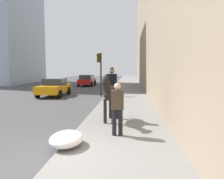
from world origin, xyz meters
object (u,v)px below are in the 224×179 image
(mounted_horse_near, at_px, (111,92))
(car_mid_lane, at_px, (87,80))
(pedestrian_greeting, at_px, (117,105))
(traffic_light_near_curb, at_px, (100,67))
(car_near_lane, at_px, (54,87))

(mounted_horse_near, distance_m, car_mid_lane, 19.84)
(pedestrian_greeting, xyz_separation_m, car_mid_lane, (21.15, 5.10, -0.33))
(mounted_horse_near, height_order, car_mid_lane, mounted_horse_near)
(traffic_light_near_curb, bearing_deg, mounted_horse_near, -169.34)
(pedestrian_greeting, xyz_separation_m, traffic_light_near_curb, (10.67, 2.01, 1.27))
(mounted_horse_near, xyz_separation_m, pedestrian_greeting, (-1.89, -0.36, -0.24))
(pedestrian_greeting, relative_size, car_near_lane, 0.42)
(car_near_lane, relative_size, car_mid_lane, 0.94)
(mounted_horse_near, xyz_separation_m, car_mid_lane, (19.26, 4.75, -0.57))
(pedestrian_greeting, relative_size, traffic_light_near_curb, 0.49)
(mounted_horse_near, relative_size, car_mid_lane, 0.52)
(mounted_horse_near, height_order, traffic_light_near_curb, traffic_light_near_curb)
(pedestrian_greeting, bearing_deg, car_mid_lane, 11.52)
(mounted_horse_near, xyz_separation_m, car_near_lane, (8.75, 5.42, -0.59))
(car_near_lane, xyz_separation_m, car_mid_lane, (10.51, -0.68, 0.03))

